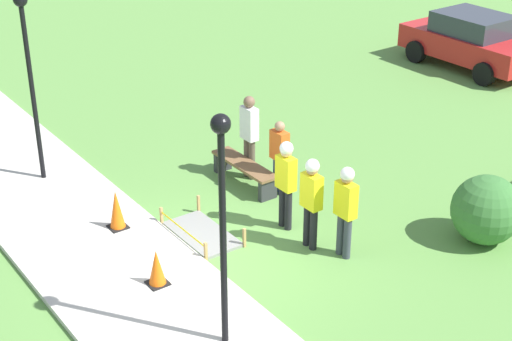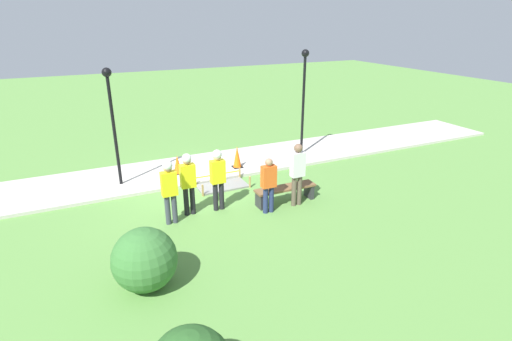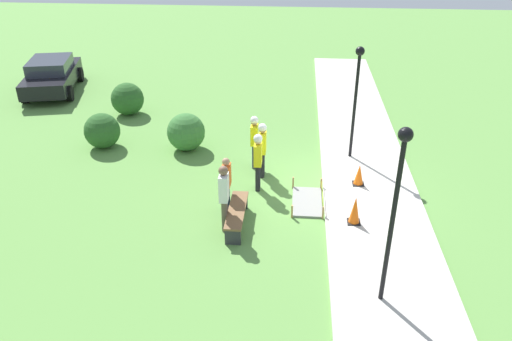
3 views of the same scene
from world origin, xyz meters
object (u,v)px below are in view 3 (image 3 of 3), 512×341
(lamppost_near, at_px, (357,86))
(lamppost_far, at_px, (396,194))
(traffic_cone_far_patch, at_px, (359,175))
(bystander_in_gray_shirt, at_px, (224,194))
(traffic_cone_near_patch, at_px, (355,210))
(worker_assistant, at_px, (258,157))
(worker_supervisor, at_px, (262,145))
(bystander_in_orange_shirt, at_px, (227,181))
(park_bench, at_px, (237,214))
(worker_trainee, at_px, (254,137))
(parked_car_black, at_px, (52,75))

(lamppost_near, height_order, lamppost_far, lamppost_far)
(traffic_cone_far_patch, xyz_separation_m, bystander_in_gray_shirt, (-2.53, 3.67, 0.64))
(traffic_cone_near_patch, distance_m, worker_assistant, 3.22)
(worker_supervisor, relative_size, worker_assistant, 0.99)
(traffic_cone_far_patch, relative_size, worker_assistant, 0.36)
(bystander_in_orange_shirt, distance_m, bystander_in_gray_shirt, 0.97)
(park_bench, height_order, bystander_in_gray_shirt, bystander_in_gray_shirt)
(worker_assistant, relative_size, worker_trainee, 1.01)
(parked_car_black, bearing_deg, bystander_in_gray_shirt, -150.89)
(traffic_cone_far_patch, relative_size, bystander_in_orange_shirt, 0.41)
(lamppost_near, bearing_deg, worker_trainee, 105.63)
(worker_assistant, height_order, lamppost_far, lamppost_far)
(lamppost_near, bearing_deg, lamppost_far, -179.12)
(worker_assistant, bearing_deg, worker_supervisor, -4.68)
(bystander_in_orange_shirt, distance_m, lamppost_near, 5.29)
(worker_supervisor, bearing_deg, park_bench, 170.40)
(traffic_cone_near_patch, bearing_deg, lamppost_near, -3.12)
(bystander_in_gray_shirt, xyz_separation_m, parked_car_black, (10.15, 9.24, -0.29))
(lamppost_far, height_order, parked_car_black, lamppost_far)
(worker_assistant, bearing_deg, traffic_cone_near_patch, -122.28)
(worker_supervisor, xyz_separation_m, worker_trainee, (0.58, 0.29, -0.01))
(park_bench, height_order, worker_supervisor, worker_supervisor)
(bystander_in_orange_shirt, distance_m, lamppost_far, 5.33)
(traffic_cone_near_patch, distance_m, bystander_in_orange_shirt, 3.49)
(traffic_cone_near_patch, relative_size, worker_supervisor, 0.44)
(worker_trainee, height_order, bystander_in_gray_shirt, bystander_in_gray_shirt)
(traffic_cone_near_patch, bearing_deg, lamppost_far, -173.58)
(bystander_in_gray_shirt, distance_m, parked_car_black, 13.73)
(bystander_in_orange_shirt, bearing_deg, lamppost_far, -131.74)
(worker_supervisor, xyz_separation_m, parked_car_black, (7.18, 9.99, -0.28))
(bystander_in_orange_shirt, bearing_deg, worker_supervisor, -22.17)
(traffic_cone_near_patch, xyz_separation_m, park_bench, (-0.24, 3.07, -0.13))
(park_bench, distance_m, lamppost_near, 5.76)
(worker_trainee, bearing_deg, worker_assistant, -170.84)
(worker_supervisor, relative_size, parked_car_black, 0.37)
(traffic_cone_far_patch, bearing_deg, bystander_in_orange_shirt, 112.86)
(bystander_in_orange_shirt, bearing_deg, park_bench, -154.11)
(traffic_cone_near_patch, bearing_deg, worker_trainee, 43.13)
(traffic_cone_far_patch, distance_m, bystander_in_orange_shirt, 4.09)
(traffic_cone_near_patch, bearing_deg, parked_car_black, 52.41)
(traffic_cone_far_patch, relative_size, worker_supervisor, 0.37)
(traffic_cone_near_patch, height_order, worker_supervisor, worker_supervisor)
(bystander_in_gray_shirt, bearing_deg, lamppost_near, -38.94)
(worker_trainee, xyz_separation_m, bystander_in_gray_shirt, (-3.55, 0.45, 0.02))
(traffic_cone_far_patch, xyz_separation_m, worker_supervisor, (0.44, 2.92, 0.63))
(lamppost_far, bearing_deg, worker_trainee, 28.46)
(worker_assistant, relative_size, lamppost_near, 0.49)
(worker_assistant, xyz_separation_m, bystander_in_gray_shirt, (-2.14, 0.68, 0.00))
(lamppost_far, bearing_deg, lamppost_near, 0.88)
(worker_assistant, relative_size, lamppost_far, 0.45)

